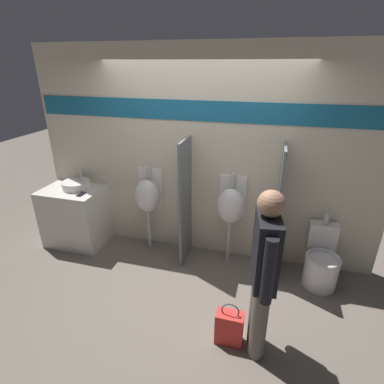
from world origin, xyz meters
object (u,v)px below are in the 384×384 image
at_px(urinal_near_counter, 147,196).
at_px(toilet, 321,263).
at_px(shopping_bag, 229,327).
at_px(cell_phone, 81,194).
at_px(person_in_vest, 263,270).
at_px(sink_basin, 76,185).
at_px(urinal_far, 231,206).

distance_m(urinal_near_counter, toilet, 2.34).
bearing_deg(shopping_bag, cell_phone, 154.71).
bearing_deg(person_in_vest, toilet, -38.89).
height_order(urinal_near_counter, toilet, urinal_near_counter).
xyz_separation_m(sink_basin, cell_phone, (0.20, -0.18, -0.05)).
distance_m(cell_phone, shopping_bag, 2.51).
bearing_deg(toilet, sink_basin, 178.72).
relative_size(sink_basin, urinal_near_counter, 0.31).
bearing_deg(shopping_bag, sink_basin, 153.01).
distance_m(cell_phone, toilet, 3.16).
xyz_separation_m(cell_phone, person_in_vest, (2.44, -1.03, 0.04)).
bearing_deg(shopping_bag, urinal_near_counter, 135.91).
bearing_deg(cell_phone, shopping_bag, -25.29).
relative_size(urinal_near_counter, toilet, 1.44).
bearing_deg(toilet, person_in_vest, -120.38).
xyz_separation_m(sink_basin, person_in_vest, (2.63, -1.21, -0.01)).
bearing_deg(toilet, urinal_near_counter, 175.65).
height_order(urinal_near_counter, urinal_far, same).
distance_m(sink_basin, cell_phone, 0.27).
bearing_deg(person_in_vest, shopping_bag, 81.85).
bearing_deg(cell_phone, urinal_far, 8.09).
relative_size(cell_phone, urinal_far, 0.12).
relative_size(urinal_near_counter, urinal_far, 1.00).
distance_m(cell_phone, person_in_vest, 2.65).
bearing_deg(sink_basin, urinal_near_counter, 5.48).
bearing_deg(urinal_far, toilet, -8.65).
relative_size(cell_phone, shopping_bag, 0.30).
bearing_deg(urinal_far, urinal_near_counter, 180.00).
distance_m(cell_phone, urinal_near_counter, 0.88).
distance_m(sink_basin, person_in_vest, 2.90).
xyz_separation_m(sink_basin, urinal_near_counter, (1.03, 0.10, -0.09)).
bearing_deg(toilet, urinal_far, 171.35).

